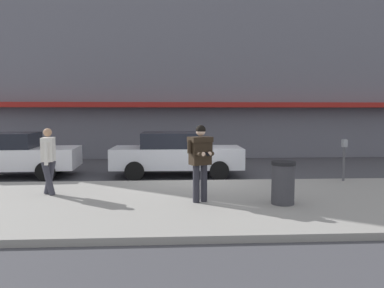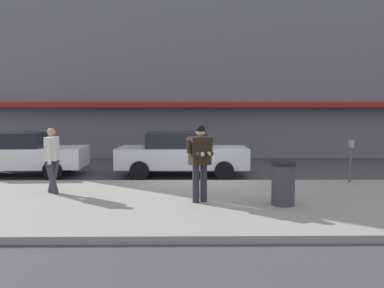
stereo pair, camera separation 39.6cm
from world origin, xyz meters
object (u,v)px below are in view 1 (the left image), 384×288
parking_meter (344,154)px  trash_bin (283,183)px  man_texting_on_phone (200,155)px  pedestrian_in_light_coat (48,157)px  parked_sedan_mid (176,154)px  parked_sedan_near (9,155)px

parking_meter → trash_bin: size_ratio=1.30×
man_texting_on_phone → pedestrian_in_light_coat: man_texting_on_phone is taller
parking_meter → parked_sedan_mid: bearing=158.4°
parked_sedan_near → trash_bin: 9.44m
parked_sedan_near → pedestrian_in_light_coat: 4.30m
man_texting_on_phone → pedestrian_in_light_coat: size_ratio=1.06×
parked_sedan_mid → parking_meter: size_ratio=3.58×
trash_bin → parked_sedan_near: bearing=149.3°
man_texting_on_phone → parking_meter: man_texting_on_phone is taller
parked_sedan_near → man_texting_on_phone: size_ratio=2.54×
pedestrian_in_light_coat → parking_meter: (8.39, 1.44, -0.14)m
man_texting_on_phone → pedestrian_in_light_coat: bearing=164.8°
pedestrian_in_light_coat → parked_sedan_mid: bearing=46.4°
parked_sedan_mid → trash_bin: 5.33m
parked_sedan_near → man_texting_on_phone: 7.73m
man_texting_on_phone → parking_meter: 5.23m
pedestrian_in_light_coat → trash_bin: (5.66, -1.32, -0.47)m
parking_meter → pedestrian_in_light_coat: bearing=-170.3°
parked_sedan_mid → man_texting_on_phone: 4.53m
parking_meter → man_texting_on_phone: bearing=-151.8°
parked_sedan_near → parking_meter: 11.04m
parking_meter → trash_bin: 3.89m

